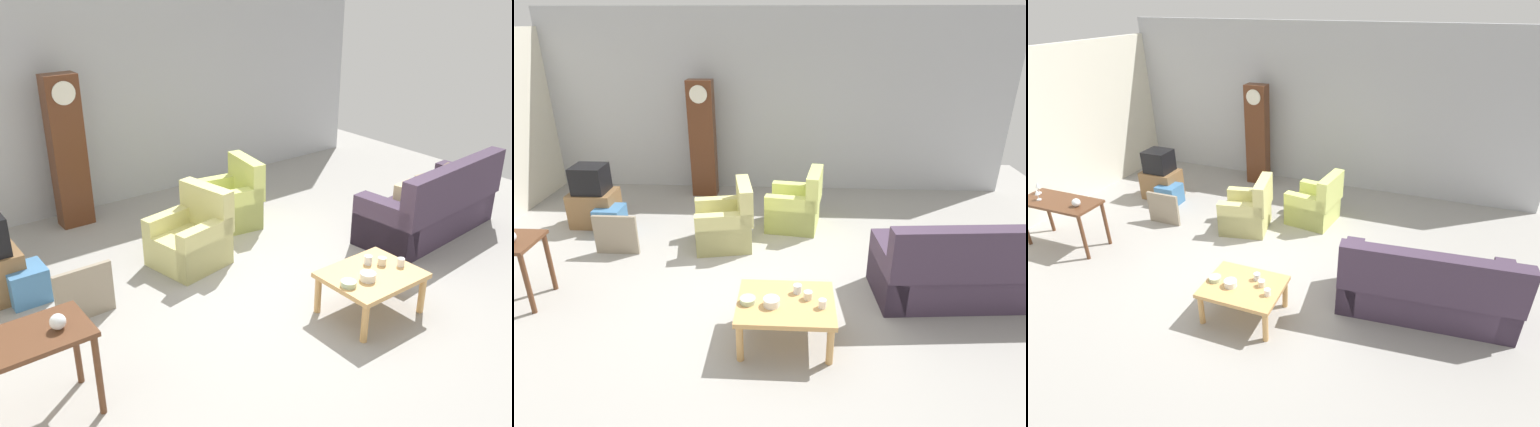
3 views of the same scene
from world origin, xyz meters
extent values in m
plane|color=#999691|center=(0.00, 0.00, 0.00)|extent=(10.40, 10.40, 0.00)
cube|color=#ADAFB5|center=(0.00, 3.60, 1.60)|extent=(8.40, 0.16, 3.20)
cube|color=#423347|center=(2.39, 0.01, 0.22)|extent=(2.16, 1.01, 0.44)
cube|color=#423347|center=(2.42, -0.35, 0.74)|extent=(2.11, 0.38, 0.60)
cube|color=#423347|center=(1.46, -0.07, 0.34)|extent=(0.31, 0.86, 0.68)
cube|color=brown|center=(2.86, 0.10, 0.62)|extent=(0.38, 0.21, 0.36)
cube|color=#9E8966|center=(2.38, 0.06, 0.62)|extent=(0.36, 0.13, 0.36)
cube|color=#C6B284|center=(1.91, 0.02, 0.62)|extent=(0.37, 0.16, 0.36)
cube|color=#CCC67A|center=(-0.63, 1.13, 0.20)|extent=(0.89, 0.89, 0.40)
cube|color=#CCC67A|center=(-0.32, 1.19, 0.66)|extent=(0.32, 0.78, 0.52)
cube|color=#CCC67A|center=(-0.69, 1.42, 0.30)|extent=(0.78, 0.30, 0.60)
cube|color=#CCC67A|center=(-0.58, 0.84, 0.30)|extent=(0.78, 0.30, 0.60)
cube|color=#CED870|center=(0.37, 1.80, 0.20)|extent=(0.86, 0.86, 0.40)
cube|color=#CED870|center=(0.68, 1.75, 0.66)|extent=(0.29, 0.78, 0.52)
cube|color=#CED870|center=(0.41, 2.10, 0.30)|extent=(0.78, 0.27, 0.60)
cube|color=#CED870|center=(0.32, 1.50, 0.30)|extent=(0.78, 0.27, 0.60)
cube|color=tan|center=(0.31, -0.89, 0.43)|extent=(0.96, 0.76, 0.05)
cylinder|color=tan|center=(-0.12, -1.22, 0.20)|extent=(0.07, 0.07, 0.41)
cylinder|color=tan|center=(0.73, -1.22, 0.20)|extent=(0.07, 0.07, 0.41)
cylinder|color=tan|center=(-0.12, -0.57, 0.20)|extent=(0.07, 0.07, 0.41)
cylinder|color=tan|center=(0.73, -0.57, 0.20)|extent=(0.07, 0.07, 0.41)
cylinder|color=#56331E|center=(-2.49, -0.61, 0.37)|extent=(0.06, 0.06, 0.74)
cylinder|color=#56331E|center=(-2.49, -0.14, 0.37)|extent=(0.06, 0.06, 0.74)
cube|color=#562D19|center=(-1.26, 3.11, 1.03)|extent=(0.44, 0.28, 2.06)
cylinder|color=silver|center=(-1.26, 2.96, 1.84)|extent=(0.30, 0.02, 0.30)
cube|color=brown|center=(-2.75, 1.70, 0.27)|extent=(0.68, 0.52, 0.55)
cube|color=black|center=(-2.75, 1.70, 0.76)|extent=(0.48, 0.44, 0.42)
cube|color=gray|center=(-2.06, 0.78, 0.28)|extent=(0.60, 0.05, 0.56)
cube|color=teal|center=(-2.42, 1.48, 0.19)|extent=(0.40, 0.40, 0.39)
cylinder|color=white|center=(0.66, -0.97, 0.50)|extent=(0.08, 0.08, 0.09)
cylinder|color=silver|center=(0.42, -0.74, 0.50)|extent=(0.08, 0.08, 0.09)
cylinder|color=beige|center=(0.53, -0.83, 0.50)|extent=(0.09, 0.09, 0.08)
cylinder|color=white|center=(0.17, -0.96, 0.50)|extent=(0.16, 0.16, 0.08)
cylinder|color=#B2C69E|center=(-0.06, -0.93, 0.48)|extent=(0.16, 0.16, 0.05)
camera|label=1|loc=(-3.70, -4.23, 3.31)|focal=40.34mm
camera|label=2|loc=(0.35, -4.47, 2.99)|focal=30.72mm
camera|label=3|loc=(2.22, -4.53, 3.58)|focal=29.04mm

